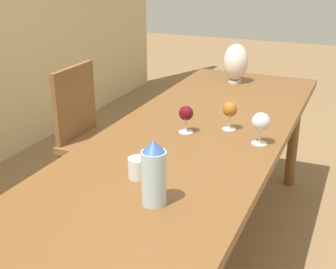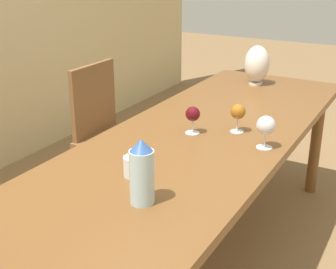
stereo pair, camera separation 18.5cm
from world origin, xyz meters
name	(u,v)px [view 2 (the right image)]	position (x,y,z in m)	size (l,w,h in m)	color
dining_table	(167,172)	(0.00, 0.00, 0.67)	(3.05, 0.80, 0.73)	brown
water_bottle	(142,172)	(-0.35, -0.11, 0.84)	(0.08, 0.08, 0.23)	#ADCCD6
water_tumbler	(133,166)	(-0.20, 0.03, 0.77)	(0.07, 0.07, 0.08)	silver
vase	(257,64)	(1.26, 0.08, 0.86)	(0.15, 0.15, 0.24)	silver
wine_glass_0	(238,112)	(0.42, -0.13, 0.83)	(0.07, 0.07, 0.13)	silver
wine_glass_1	(193,115)	(0.30, 0.04, 0.82)	(0.07, 0.07, 0.13)	silver
wine_glass_3	(266,126)	(0.30, -0.31, 0.83)	(0.08, 0.08, 0.14)	silver
chair_far	(113,132)	(0.65, 0.76, 0.48)	(0.44, 0.44, 0.89)	brown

